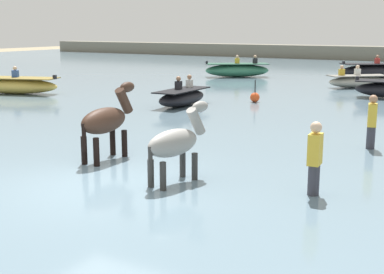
{
  "coord_description": "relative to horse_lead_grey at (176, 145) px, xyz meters",
  "views": [
    {
      "loc": [
        6.21,
        -7.19,
        3.19
      ],
      "look_at": [
        0.48,
        2.55,
        0.84
      ],
      "focal_mm": 49.56,
      "sensor_mm": 36.0,
      "label": 1
    }
  ],
  "objects": [
    {
      "name": "horse_trailing_dark_bay",
      "position": [
        -2.23,
        0.73,
        0.1
      ],
      "size": [
        0.49,
        1.8,
        1.97
      ],
      "color": "#382319",
      "rests_on": "ground"
    },
    {
      "name": "water_surface",
      "position": [
        -1.11,
        9.13,
        -0.89
      ],
      "size": [
        90.0,
        90.0,
        0.34
      ],
      "primitive_type": "cube",
      "color": "slate",
      "rests_on": "ground"
    },
    {
      "name": "channel_buoy",
      "position": [
        -3.13,
        10.72,
        -0.53
      ],
      "size": [
        0.37,
        0.37,
        0.86
      ],
      "color": "#E54C1E",
      "rests_on": "water_surface"
    },
    {
      "name": "boat_distant_east",
      "position": [
        -5.08,
        8.52,
        -0.41
      ],
      "size": [
        1.09,
        2.82,
        1.08
      ],
      "color": "black",
      "rests_on": "water_surface"
    },
    {
      "name": "boat_mid_outer",
      "position": [
        -13.3,
        7.91,
        -0.37
      ],
      "size": [
        4.17,
        2.42,
        1.19
      ],
      "color": "gold",
      "rests_on": "water_surface"
    },
    {
      "name": "boat_distant_west",
      "position": [
        -0.93,
        17.88,
        -0.42
      ],
      "size": [
        2.88,
        2.75,
        1.08
      ],
      "color": "#B2AD9E",
      "rests_on": "water_surface"
    },
    {
      "name": "boat_far_offshore",
      "position": [
        -1.19,
        23.34,
        -0.31
      ],
      "size": [
        4.14,
        3.47,
        1.31
      ],
      "color": "black",
      "rests_on": "water_surface"
    },
    {
      "name": "boat_near_starboard",
      "position": [
        -8.35,
        20.0,
        -0.33
      ],
      "size": [
        3.83,
        3.2,
        1.26
      ],
      "color": "#337556",
      "rests_on": "water_surface"
    },
    {
      "name": "horse_lead_grey",
      "position": [
        0.0,
        0.0,
        0.0
      ],
      "size": [
        0.63,
        1.66,
        1.8
      ],
      "color": "gray",
      "rests_on": "ground"
    },
    {
      "name": "ground_plane",
      "position": [
        -1.11,
        -0.87,
        -1.06
      ],
      "size": [
        120.0,
        120.0,
        0.0
      ],
      "primitive_type": "plane",
      "color": "gray"
    },
    {
      "name": "person_onlooker_right",
      "position": [
        2.51,
        4.74,
        -0.2
      ],
      "size": [
        0.27,
        0.36,
        1.63
      ],
      "color": "#383842",
      "rests_on": "ground"
    },
    {
      "name": "person_wading_close",
      "position": [
        2.45,
        0.56,
        -0.2
      ],
      "size": [
        0.23,
        0.34,
        1.63
      ],
      "color": "#383842",
      "rests_on": "ground"
    }
  ]
}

